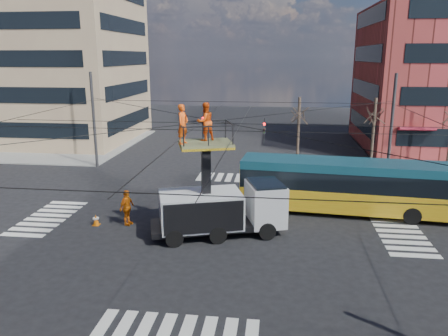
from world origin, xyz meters
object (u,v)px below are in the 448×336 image
city_bus (344,185)px  traffic_cone (96,220)px  worker_ground (127,208)px  flagger (293,193)px  utility_truck (221,194)px

city_bus → traffic_cone: bearing=-159.6°
worker_ground → flagger: worker_ground is taller
flagger → utility_truck: bearing=-85.1°
flagger → city_bus: bearing=38.9°
utility_truck → traffic_cone: size_ratio=11.86×
utility_truck → flagger: 6.12m
utility_truck → flagger: utility_truck is taller
traffic_cone → flagger: (11.06, 4.19, 0.70)m
utility_truck → flagger: bearing=31.4°
utility_truck → worker_ground: 5.57m
city_bus → worker_ground: city_bus is taller
traffic_cone → flagger: size_ratio=0.31×
city_bus → flagger: size_ratio=6.19×
worker_ground → flagger: 10.11m
worker_ground → flagger: (9.32, 3.91, -0.00)m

